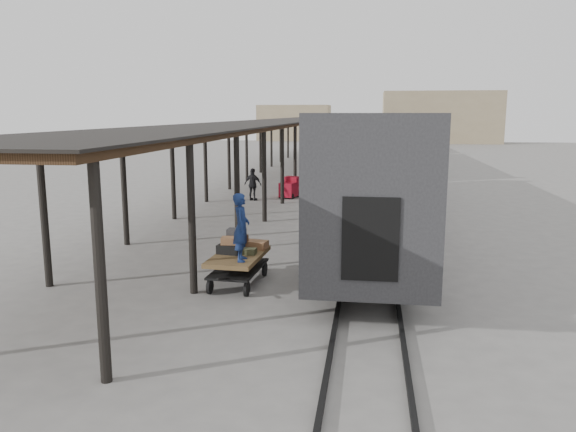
{
  "coord_description": "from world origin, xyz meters",
  "views": [
    {
      "loc": [
        3.15,
        -15.64,
        4.67
      ],
      "look_at": [
        0.82,
        0.3,
        1.7
      ],
      "focal_mm": 35.0,
      "sensor_mm": 36.0,
      "label": 1
    }
  ],
  "objects_px": {
    "luggage_tug": "(290,188)",
    "pedestrian": "(253,184)",
    "baggage_cart": "(238,262)",
    "porter": "(241,227)"
  },
  "relations": [
    {
      "from": "luggage_tug",
      "to": "pedestrian",
      "type": "distance_m",
      "value": 2.29
    },
    {
      "from": "baggage_cart",
      "to": "pedestrian",
      "type": "relative_size",
      "value": 1.41
    },
    {
      "from": "baggage_cart",
      "to": "luggage_tug",
      "type": "relative_size",
      "value": 1.68
    },
    {
      "from": "baggage_cart",
      "to": "luggage_tug",
      "type": "height_order",
      "value": "luggage_tug"
    },
    {
      "from": "baggage_cart",
      "to": "pedestrian",
      "type": "height_order",
      "value": "pedestrian"
    },
    {
      "from": "porter",
      "to": "pedestrian",
      "type": "bearing_deg",
      "value": 3.11
    },
    {
      "from": "porter",
      "to": "baggage_cart",
      "type": "bearing_deg",
      "value": 13.34
    },
    {
      "from": "baggage_cart",
      "to": "porter",
      "type": "relative_size",
      "value": 1.38
    },
    {
      "from": "luggage_tug",
      "to": "baggage_cart",
      "type": "bearing_deg",
      "value": -71.26
    },
    {
      "from": "baggage_cart",
      "to": "luggage_tug",
      "type": "bearing_deg",
      "value": 96.52
    }
  ]
}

